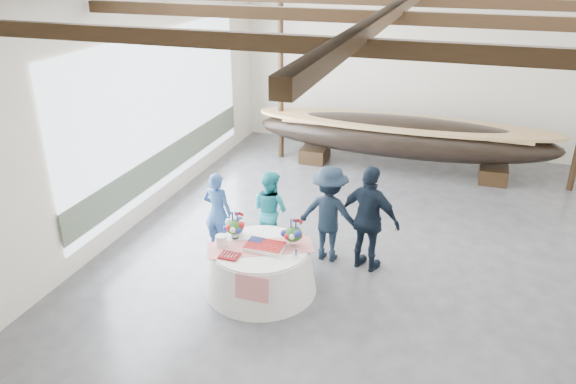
% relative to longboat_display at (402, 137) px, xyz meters
% --- Properties ---
extents(floor, '(10.00, 12.00, 0.01)m').
position_rel_longboat_display_xyz_m(floor, '(0.38, -4.26, -0.88)').
color(floor, '#3D3D42').
rests_on(floor, ground).
extents(wall_back, '(10.00, 0.02, 4.50)m').
position_rel_longboat_display_xyz_m(wall_back, '(0.38, 1.74, 1.37)').
color(wall_back, silver).
rests_on(wall_back, ground).
extents(wall_front, '(10.00, 0.02, 4.50)m').
position_rel_longboat_display_xyz_m(wall_front, '(0.38, -10.26, 1.37)').
color(wall_front, silver).
rests_on(wall_front, ground).
extents(wall_left, '(0.02, 12.00, 4.50)m').
position_rel_longboat_display_xyz_m(wall_left, '(-4.62, -4.26, 1.37)').
color(wall_left, silver).
rests_on(wall_left, ground).
extents(pavilion_structure, '(9.80, 11.76, 4.50)m').
position_rel_longboat_display_xyz_m(pavilion_structure, '(0.38, -3.52, 3.13)').
color(pavilion_structure, black).
rests_on(pavilion_structure, ground).
extents(open_bay, '(0.03, 7.00, 3.20)m').
position_rel_longboat_display_xyz_m(open_bay, '(-4.57, -3.26, 0.95)').
color(open_bay, silver).
rests_on(open_bay, ground).
extents(longboat_display, '(7.32, 1.46, 1.37)m').
position_rel_longboat_display_xyz_m(longboat_display, '(0.00, 0.00, 0.00)').
color(longboat_display, black).
rests_on(longboat_display, ground).
extents(banquet_table, '(1.80, 1.80, 0.78)m').
position_rel_longboat_display_xyz_m(banquet_table, '(-1.40, -6.01, -0.49)').
color(banquet_table, white).
rests_on(banquet_table, ground).
extents(tabletop_items, '(1.74, 1.23, 0.40)m').
position_rel_longboat_display_xyz_m(tabletop_items, '(-1.47, -5.89, 0.05)').
color(tabletop_items, red).
rests_on(tabletop_items, banquet_table).
extents(guest_woman_blue, '(0.57, 0.39, 1.50)m').
position_rel_longboat_display_xyz_m(guest_woman_blue, '(-2.62, -5.00, -0.13)').
color(guest_woman_blue, navy).
rests_on(guest_woman_blue, ground).
extents(guest_woman_teal, '(0.90, 0.81, 1.51)m').
position_rel_longboat_display_xyz_m(guest_woman_teal, '(-1.74, -4.63, -0.12)').
color(guest_woman_teal, teal).
rests_on(guest_woman_teal, ground).
extents(guest_man_left, '(1.16, 0.71, 1.74)m').
position_rel_longboat_display_xyz_m(guest_man_left, '(-0.62, -4.69, -0.01)').
color(guest_man_left, black).
rests_on(guest_man_left, ground).
extents(guest_man_right, '(1.19, 0.77, 1.88)m').
position_rel_longboat_display_xyz_m(guest_man_right, '(0.10, -4.82, 0.06)').
color(guest_man_right, black).
rests_on(guest_man_right, ground).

